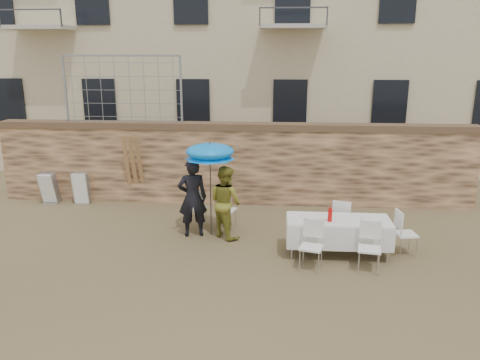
# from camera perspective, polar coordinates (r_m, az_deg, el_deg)

# --- Properties ---
(ground) EXTENTS (80.00, 80.00, 0.00)m
(ground) POSITION_cam_1_polar(r_m,az_deg,el_deg) (8.64, -3.86, -12.80)
(ground) COLOR brown
(ground) RESTS_ON ground
(stone_wall) EXTENTS (13.00, 0.50, 2.20)m
(stone_wall) POSITION_cam_1_polar(r_m,az_deg,el_deg) (12.95, -0.82, 1.97)
(stone_wall) COLOR #936C49
(stone_wall) RESTS_ON ground
(chain_link_fence) EXTENTS (3.20, 0.06, 1.80)m
(chain_link_fence) POSITION_cam_1_polar(r_m,az_deg,el_deg) (13.26, -14.11, 10.59)
(chain_link_fence) COLOR gray
(chain_link_fence) RESTS_ON stone_wall
(man_suit) EXTENTS (0.74, 0.58, 1.80)m
(man_suit) POSITION_cam_1_polar(r_m,az_deg,el_deg) (10.61, -5.81, -2.19)
(man_suit) COLOR black
(man_suit) RESTS_ON ground
(woman_dress) EXTENTS (1.01, 1.01, 1.66)m
(woman_dress) POSITION_cam_1_polar(r_m,az_deg,el_deg) (10.53, -1.77, -2.67)
(woman_dress) COLOR gold
(woman_dress) RESTS_ON ground
(umbrella) EXTENTS (1.12, 1.12, 2.01)m
(umbrella) POSITION_cam_1_polar(r_m,az_deg,el_deg) (10.39, -3.68, 3.16)
(umbrella) COLOR #3F3F44
(umbrella) RESTS_ON ground
(couple_chair_left) EXTENTS (0.48, 0.48, 0.96)m
(couple_chair_left) POSITION_cam_1_polar(r_m,az_deg,el_deg) (11.25, -5.27, -3.41)
(couple_chair_left) COLOR white
(couple_chair_left) RESTS_ON ground
(couple_chair_right) EXTENTS (0.59, 0.59, 0.96)m
(couple_chair_right) POSITION_cam_1_polar(r_m,az_deg,el_deg) (11.16, -1.71, -3.51)
(couple_chair_right) COLOR white
(couple_chair_right) RESTS_ON ground
(banquet_table) EXTENTS (2.10, 0.85, 0.78)m
(banquet_table) POSITION_cam_1_polar(r_m,az_deg,el_deg) (9.82, 11.93, -4.92)
(banquet_table) COLOR white
(banquet_table) RESTS_ON ground
(soda_bottle) EXTENTS (0.09, 0.09, 0.26)m
(soda_bottle) POSITION_cam_1_polar(r_m,az_deg,el_deg) (9.60, 10.92, -4.24)
(soda_bottle) COLOR red
(soda_bottle) RESTS_ON banquet_table
(table_chair_front_left) EXTENTS (0.59, 0.59, 0.96)m
(table_chair_front_left) POSITION_cam_1_polar(r_m,az_deg,el_deg) (9.16, 8.68, -7.96)
(table_chair_front_left) COLOR white
(table_chair_front_left) RESTS_ON ground
(table_chair_front_right) EXTENTS (0.56, 0.56, 0.96)m
(table_chair_front_right) POSITION_cam_1_polar(r_m,az_deg,el_deg) (9.31, 15.51, -7.96)
(table_chair_front_right) COLOR white
(table_chair_front_right) RESTS_ON ground
(table_chair_back) EXTENTS (0.61, 0.61, 0.96)m
(table_chair_back) POSITION_cam_1_polar(r_m,az_deg,el_deg) (10.68, 12.39, -4.73)
(table_chair_back) COLOR white
(table_chair_back) RESTS_ON ground
(table_chair_side) EXTENTS (0.54, 0.54, 0.96)m
(table_chair_side) POSITION_cam_1_polar(r_m,az_deg,el_deg) (10.28, 19.58, -6.07)
(table_chair_side) COLOR white
(table_chair_side) RESTS_ON ground
(chair_stack_left) EXTENTS (0.46, 0.40, 0.92)m
(chair_stack_left) POSITION_cam_1_polar(r_m,az_deg,el_deg) (14.09, -22.03, -0.75)
(chair_stack_left) COLOR white
(chair_stack_left) RESTS_ON ground
(chair_stack_right) EXTENTS (0.46, 0.32, 0.92)m
(chair_stack_right) POSITION_cam_1_polar(r_m,az_deg,el_deg) (13.71, -18.66, -0.85)
(chair_stack_right) COLOR white
(chair_stack_right) RESTS_ON ground
(wood_planks) EXTENTS (0.70, 0.20, 2.00)m
(wood_planks) POSITION_cam_1_polar(r_m,az_deg,el_deg) (13.10, -12.28, 1.33)
(wood_planks) COLOR #A37749
(wood_planks) RESTS_ON ground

